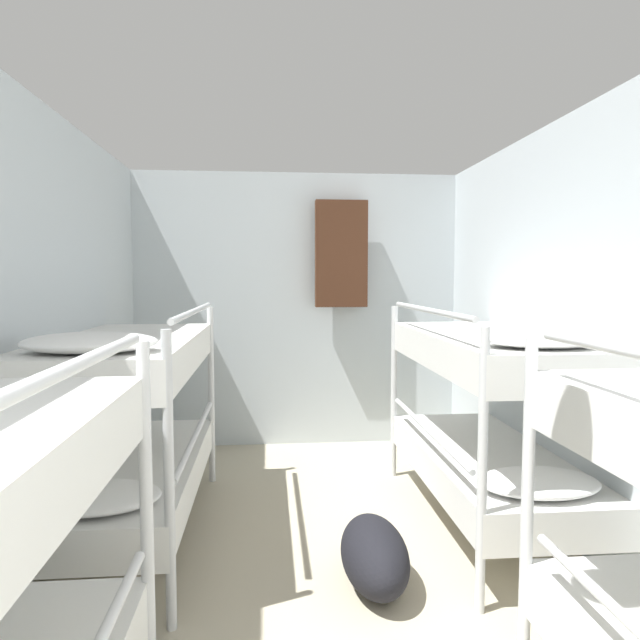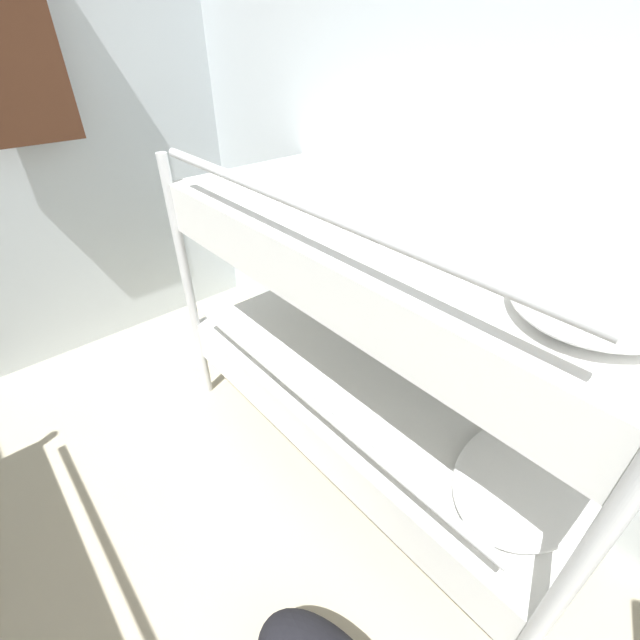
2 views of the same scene
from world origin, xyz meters
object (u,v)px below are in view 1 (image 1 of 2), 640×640
object	(u,v)px
hanging_coat	(341,254)
bunk_stack_right_far	(490,409)
duffel_bag	(374,555)
bunk_stack_left_far	(128,417)

from	to	relation	value
hanging_coat	bunk_stack_right_far	bearing A→B (deg)	-68.60
bunk_stack_right_far	duffel_bag	xyz separation A→B (m)	(-0.78, -0.58, -0.55)
bunk_stack_left_far	bunk_stack_right_far	bearing A→B (deg)	0.00
bunk_stack_left_far	hanging_coat	size ratio (longest dim) A/B	1.99
bunk_stack_left_far	bunk_stack_right_far	distance (m)	2.05
bunk_stack_left_far	hanging_coat	world-z (taller)	hanging_coat
bunk_stack_left_far	duffel_bag	bearing A→B (deg)	-24.63
bunk_stack_right_far	hanging_coat	world-z (taller)	hanging_coat
duffel_bag	hanging_coat	distance (m)	2.72
bunk_stack_left_far	duffel_bag	world-z (taller)	bunk_stack_left_far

